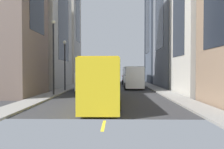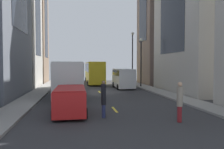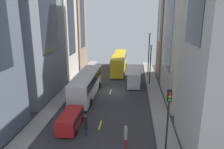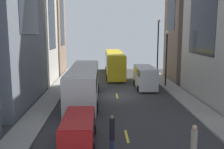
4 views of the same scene
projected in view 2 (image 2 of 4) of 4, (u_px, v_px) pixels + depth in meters
name	position (u px, v px, depth m)	size (l,w,h in m)	color
ground_plane	(99.00, 92.00, 25.90)	(39.41, 39.41, 0.00)	#333335
sidewalk_west	(39.00, 92.00, 24.86)	(2.01, 44.00, 0.15)	gray
sidewalk_east	(155.00, 90.00, 26.93)	(2.01, 44.00, 0.15)	gray
lane_stripe_1	(115.00, 110.00, 15.53)	(0.16, 2.00, 0.01)	yellow
lane_stripe_2	(99.00, 92.00, 25.90)	(0.16, 2.00, 0.01)	yellow
lane_stripe_3	(93.00, 84.00, 36.26)	(0.16, 2.00, 0.01)	yellow
lane_stripe_4	(89.00, 80.00, 46.63)	(0.16, 2.00, 0.01)	yellow
building_west_2	(13.00, 16.00, 31.24)	(6.69, 7.67, 19.67)	beige
building_west_3	(26.00, 26.00, 39.78)	(6.80, 7.07, 19.83)	#937760
building_east_1	(197.00, 5.00, 25.54)	(6.18, 11.50, 19.69)	#B7B2A8
city_bus_white	(70.00, 75.00, 23.34)	(2.80, 11.70, 3.35)	silver
streetcar_yellow	(94.00, 71.00, 38.96)	(2.70, 13.61, 3.59)	yellow
delivery_van_white	(123.00, 77.00, 29.84)	(2.25, 5.52, 2.58)	white
car_red_0	(70.00, 98.00, 14.12)	(2.02, 4.46, 1.67)	red
pedestrian_walking_far	(104.00, 98.00, 13.10)	(0.29, 0.29, 2.17)	navy
pedestrian_crossing_mid	(180.00, 100.00, 12.11)	(0.32, 0.32, 2.17)	maroon
streetlamp_near	(132.00, 53.00, 35.79)	(0.44, 0.44, 8.16)	black
streetlamp_far	(141.00, 57.00, 31.04)	(0.44, 0.44, 6.63)	black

